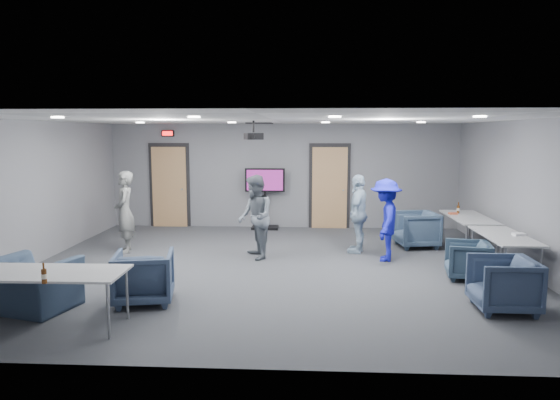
# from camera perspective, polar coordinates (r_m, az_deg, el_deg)

# --- Properties ---
(floor) EXTENTS (9.00, 9.00, 0.00)m
(floor) POSITION_cam_1_polar(r_m,az_deg,el_deg) (9.28, -0.81, -7.71)
(floor) COLOR #383B40
(floor) RESTS_ON ground
(ceiling) EXTENTS (9.00, 9.00, 0.00)m
(ceiling) POSITION_cam_1_polar(r_m,az_deg,el_deg) (8.95, -0.85, 9.20)
(ceiling) COLOR white
(ceiling) RESTS_ON wall_back
(wall_back) EXTENTS (9.00, 0.02, 2.70)m
(wall_back) POSITION_cam_1_polar(r_m,az_deg,el_deg) (12.99, 0.39, 2.76)
(wall_back) COLOR slate
(wall_back) RESTS_ON floor
(wall_front) EXTENTS (9.00, 0.02, 2.70)m
(wall_front) POSITION_cam_1_polar(r_m,az_deg,el_deg) (5.09, -3.95, -4.97)
(wall_front) COLOR slate
(wall_front) RESTS_ON floor
(wall_left) EXTENTS (0.02, 8.00, 2.70)m
(wall_left) POSITION_cam_1_polar(r_m,az_deg,el_deg) (10.35, -26.54, 0.69)
(wall_left) COLOR slate
(wall_left) RESTS_ON floor
(wall_right) EXTENTS (0.02, 8.00, 2.70)m
(wall_right) POSITION_cam_1_polar(r_m,az_deg,el_deg) (9.80, 26.45, 0.35)
(wall_right) COLOR slate
(wall_right) RESTS_ON floor
(door_left) EXTENTS (1.06, 0.17, 2.24)m
(door_left) POSITION_cam_1_polar(r_m,az_deg,el_deg) (13.45, -12.50, 1.54)
(door_left) COLOR black
(door_left) RESTS_ON wall_back
(door_right) EXTENTS (1.06, 0.17, 2.24)m
(door_right) POSITION_cam_1_polar(r_m,az_deg,el_deg) (12.97, 5.68, 1.47)
(door_right) COLOR black
(door_right) RESTS_ON wall_back
(exit_sign) EXTENTS (0.32, 0.08, 0.16)m
(exit_sign) POSITION_cam_1_polar(r_m,az_deg,el_deg) (13.36, -12.70, 7.44)
(exit_sign) COLOR black
(exit_sign) RESTS_ON wall_back
(hvac_diffuser) EXTENTS (0.60, 0.60, 0.03)m
(hvac_diffuser) POSITION_cam_1_polar(r_m,az_deg,el_deg) (11.78, -2.35, 8.75)
(hvac_diffuser) COLOR black
(hvac_diffuser) RESTS_ON ceiling
(downlights) EXTENTS (6.18, 3.78, 0.02)m
(downlights) POSITION_cam_1_polar(r_m,az_deg,el_deg) (8.95, -0.85, 9.10)
(downlights) COLOR white
(downlights) RESTS_ON ceiling
(person_a) EXTENTS (0.57, 0.71, 1.68)m
(person_a) POSITION_cam_1_polar(r_m,az_deg,el_deg) (10.79, -17.33, -1.31)
(person_a) COLOR gray
(person_a) RESTS_ON floor
(person_b) EXTENTS (0.85, 0.96, 1.65)m
(person_b) POSITION_cam_1_polar(r_m,az_deg,el_deg) (9.77, -2.87, -1.97)
(person_b) COLOR slate
(person_b) RESTS_ON floor
(person_c) EXTENTS (0.65, 1.02, 1.62)m
(person_c) POSITION_cam_1_polar(r_m,az_deg,el_deg) (10.40, 8.94, -1.55)
(person_c) COLOR #A6C1D6
(person_c) RESTS_ON floor
(person_d) EXTENTS (0.78, 1.12, 1.59)m
(person_d) POSITION_cam_1_polar(r_m,az_deg,el_deg) (9.84, 11.96, -2.24)
(person_d) COLOR #1B20B5
(person_d) RESTS_ON floor
(chair_right_a) EXTENTS (0.96, 0.94, 0.78)m
(chair_right_a) POSITION_cam_1_polar(r_m,az_deg,el_deg) (11.21, 15.27, -3.25)
(chair_right_a) COLOR #3C4F68
(chair_right_a) RESTS_ON floor
(chair_right_b) EXTENTS (0.81, 0.80, 0.65)m
(chair_right_b) POSITION_cam_1_polar(r_m,az_deg,el_deg) (9.09, 20.66, -6.45)
(chair_right_b) COLOR #35485C
(chair_right_b) RESTS_ON floor
(chair_right_c) EXTENTS (0.84, 0.81, 0.75)m
(chair_right_c) POSITION_cam_1_polar(r_m,az_deg,el_deg) (7.68, 24.13, -8.78)
(chair_right_c) COLOR #394762
(chair_right_c) RESTS_ON floor
(chair_front_a) EXTENTS (0.96, 0.98, 0.76)m
(chair_front_a) POSITION_cam_1_polar(r_m,az_deg,el_deg) (7.61, -15.28, -8.48)
(chair_front_a) COLOR #3A4A65
(chair_front_a) RESTS_ON floor
(chair_front_b) EXTENTS (1.32, 1.22, 0.72)m
(chair_front_b) POSITION_cam_1_polar(r_m,az_deg,el_deg) (7.86, -26.65, -8.68)
(chair_front_b) COLOR #37485F
(chair_front_b) RESTS_ON floor
(table_right_a) EXTENTS (0.76, 1.82, 0.73)m
(table_right_a) POSITION_cam_1_polar(r_m,az_deg,el_deg) (11.13, 20.78, -2.01)
(table_right_a) COLOR #ACAFB1
(table_right_a) RESTS_ON floor
(table_right_b) EXTENTS (0.71, 1.70, 0.73)m
(table_right_b) POSITION_cam_1_polar(r_m,az_deg,el_deg) (9.37, 24.28, -3.97)
(table_right_b) COLOR #ACAFB1
(table_right_b) RESTS_ON floor
(table_front_left) EXTENTS (1.97, 0.84, 0.73)m
(table_front_left) POSITION_cam_1_polar(r_m,az_deg,el_deg) (6.99, -25.11, -7.75)
(table_front_left) COLOR #ACAFB1
(table_front_left) RESTS_ON floor
(bottle_front) EXTENTS (0.06, 0.06, 0.24)m
(bottle_front) POSITION_cam_1_polar(r_m,az_deg,el_deg) (6.45, -25.36, -7.84)
(bottle_front) COLOR #512A0D
(bottle_front) RESTS_ON table_front_left
(bottle_right) EXTENTS (0.06, 0.06, 0.25)m
(bottle_right) POSITION_cam_1_polar(r_m,az_deg,el_deg) (11.48, 19.70, -1.00)
(bottle_right) COLOR #512A0D
(bottle_right) RESTS_ON table_right_a
(snack_box) EXTENTS (0.19, 0.14, 0.04)m
(snack_box) POSITION_cam_1_polar(r_m,az_deg,el_deg) (11.32, 19.16, -1.46)
(snack_box) COLOR #B94F2E
(snack_box) RESTS_ON table_right_a
(wrapper) EXTENTS (0.22, 0.17, 0.04)m
(wrapper) POSITION_cam_1_polar(r_m,az_deg,el_deg) (9.42, 25.63, -3.55)
(wrapper) COLOR white
(wrapper) RESTS_ON table_right_b
(tv_stand) EXTENTS (1.02, 0.49, 1.57)m
(tv_stand) POSITION_cam_1_polar(r_m,az_deg,el_deg) (12.81, -1.73, 0.61)
(tv_stand) COLOR black
(tv_stand) RESTS_ON floor
(projector) EXTENTS (0.39, 0.37, 0.35)m
(projector) POSITION_cam_1_polar(r_m,az_deg,el_deg) (9.35, -3.04, 7.32)
(projector) COLOR black
(projector) RESTS_ON ceiling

